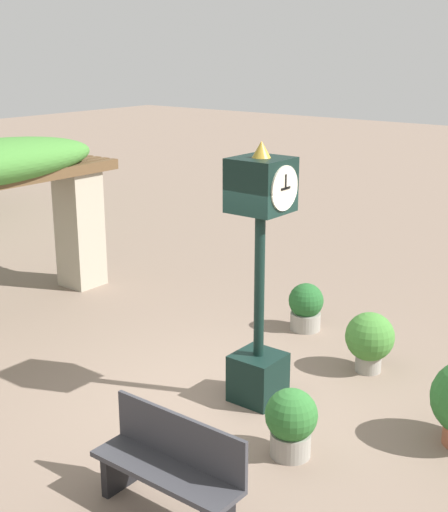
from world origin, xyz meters
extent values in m
plane|color=#7F6B5B|center=(0.00, 0.00, 0.00)|extent=(60.00, 60.00, 0.00)
cube|color=black|center=(0.25, -0.22, 0.28)|extent=(0.54, 0.54, 0.56)
cylinder|color=black|center=(0.25, -0.22, 1.39)|extent=(0.12, 0.12, 1.65)
cylinder|color=gold|center=(0.25, -0.22, 2.23)|extent=(0.19, 0.19, 0.04)
cube|color=black|center=(0.25, -0.22, 2.54)|extent=(0.58, 0.58, 0.58)
cylinder|color=beige|center=(0.25, -0.52, 2.54)|extent=(0.48, 0.02, 0.48)
cylinder|color=beige|center=(0.25, 0.08, 2.54)|extent=(0.48, 0.02, 0.48)
cube|color=black|center=(0.25, -0.53, 2.54)|extent=(0.17, 0.01, 0.02)
cube|color=black|center=(0.25, -0.53, 2.61)|extent=(0.02, 0.01, 0.15)
cone|color=gold|center=(0.25, -0.22, 2.92)|extent=(0.20, 0.20, 0.18)
cube|color=#A89E89|center=(1.79, 4.57, 0.99)|extent=(0.60, 0.60, 1.97)
cylinder|color=gray|center=(-0.52, -1.16, 0.13)|extent=(0.41, 0.41, 0.25)
sphere|color=#2D6B2D|center=(-0.52, -1.16, 0.45)|extent=(0.53, 0.53, 0.53)
cylinder|color=gray|center=(1.72, -0.89, 0.12)|extent=(0.33, 0.33, 0.24)
sphere|color=#427F33|center=(1.72, -0.89, 0.47)|extent=(0.62, 0.62, 0.62)
cylinder|color=gray|center=(2.41, 0.47, 0.13)|extent=(0.44, 0.44, 0.25)
sphere|color=#235B28|center=(2.41, 0.47, 0.44)|extent=(0.51, 0.51, 0.51)
cube|color=#38383D|center=(-1.98, -0.80, 0.41)|extent=(0.42, 1.47, 0.05)
cube|color=#38383D|center=(-1.79, -0.80, 0.67)|extent=(0.04, 1.47, 0.45)
cube|color=black|center=(-1.98, -0.21, 0.20)|extent=(0.38, 0.08, 0.39)
camera|label=1|loc=(-5.93, -4.52, 3.99)|focal=50.00mm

